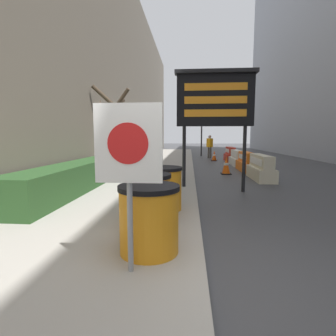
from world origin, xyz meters
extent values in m
plane|color=#3F3F42|center=(0.00, 0.00, 0.00)|extent=(120.00, 120.00, 0.00)
cube|color=#A39E93|center=(-1.95, 0.00, 0.06)|extent=(3.89, 56.00, 0.13)
cube|color=#706656|center=(-4.09, 9.80, 5.70)|extent=(0.40, 50.40, 11.40)
cube|color=#284C23|center=(-3.29, 4.11, 0.50)|extent=(0.90, 5.53, 0.75)
cylinder|color=#4C3D2D|center=(-3.39, 8.05, 1.47)|extent=(0.34, 0.34, 2.69)
cylinder|color=#4C3D2D|center=(-3.79, 8.73, 2.73)|extent=(1.41, 1.04, 1.20)
cylinder|color=#4C3D2D|center=(-3.03, 7.29, 2.73)|extent=(1.59, 0.95, 1.58)
cylinder|color=#4C3D2D|center=(-3.23, 8.53, 3.02)|extent=(1.08, 0.51, 1.23)
cylinder|color=#4C3D2D|center=(-3.80, 7.82, 2.60)|extent=(0.59, 0.96, 1.33)
cylinder|color=orange|center=(-0.70, 0.48, 0.53)|extent=(0.74, 0.74, 0.80)
cylinder|color=black|center=(-0.70, 0.48, 0.96)|extent=(0.77, 0.77, 0.06)
cylinder|color=orange|center=(-0.87, 1.47, 0.53)|extent=(0.74, 0.74, 0.80)
cylinder|color=black|center=(-0.87, 1.47, 0.96)|extent=(0.77, 0.77, 0.06)
cylinder|color=orange|center=(-0.72, 2.46, 0.53)|extent=(0.74, 0.74, 0.80)
cylinder|color=black|center=(-0.72, 2.46, 0.96)|extent=(0.77, 0.77, 0.06)
cylinder|color=gray|center=(-0.82, -0.01, 0.82)|extent=(0.06, 0.06, 1.39)
cube|color=white|center=(-0.82, -0.03, 1.52)|extent=(0.71, 0.04, 0.82)
cylinder|color=red|center=(-0.82, -0.06, 1.52)|extent=(0.42, 0.01, 0.42)
cylinder|color=black|center=(-0.35, 4.94, 0.94)|extent=(0.10, 0.10, 1.89)
cylinder|color=black|center=(1.37, 4.94, 0.94)|extent=(0.10, 0.10, 1.89)
cube|color=black|center=(0.51, 4.94, 2.60)|extent=(2.15, 0.24, 1.43)
cube|color=black|center=(0.51, 4.87, 3.37)|extent=(2.27, 0.34, 0.10)
cube|color=orange|center=(0.51, 4.81, 2.96)|extent=(1.72, 0.02, 0.20)
cube|color=orange|center=(0.51, 4.81, 2.60)|extent=(1.72, 0.02, 0.20)
cube|color=orange|center=(0.51, 4.81, 2.24)|extent=(1.72, 0.02, 0.20)
cube|color=beige|center=(2.46, 7.21, 0.23)|extent=(0.63, 2.06, 0.46)
cube|color=beige|center=(2.46, 7.21, 0.69)|extent=(0.38, 2.06, 0.46)
cube|color=white|center=(2.26, 7.21, 0.69)|extent=(0.02, 1.65, 0.23)
cube|color=orange|center=(2.46, 9.70, 0.22)|extent=(0.64, 2.07, 0.44)
cube|color=orange|center=(2.46, 9.70, 0.66)|extent=(0.38, 2.07, 0.44)
cube|color=white|center=(2.26, 9.70, 0.66)|extent=(0.02, 1.65, 0.22)
cube|color=silver|center=(2.46, 12.13, 0.21)|extent=(0.62, 2.19, 0.42)
cube|color=silver|center=(2.46, 12.13, 0.63)|extent=(0.37, 2.19, 0.42)
cube|color=white|center=(2.26, 12.13, 0.63)|extent=(0.02, 1.75, 0.21)
cube|color=red|center=(2.46, 14.61, 0.23)|extent=(0.64, 1.82, 0.46)
cube|color=red|center=(2.46, 14.61, 0.69)|extent=(0.38, 1.82, 0.46)
cube|color=white|center=(2.26, 14.61, 0.69)|extent=(0.02, 1.45, 0.23)
cube|color=black|center=(1.37, 8.56, 0.02)|extent=(0.43, 0.43, 0.04)
cone|color=#EA560F|center=(1.37, 8.56, 0.40)|extent=(0.34, 0.34, 0.72)
cylinder|color=white|center=(1.37, 8.56, 0.44)|extent=(0.20, 0.20, 0.10)
cube|color=black|center=(1.44, 14.80, 0.02)|extent=(0.38, 0.38, 0.04)
cone|color=#EA560F|center=(1.44, 14.80, 0.36)|extent=(0.30, 0.30, 0.64)
cylinder|color=white|center=(1.44, 14.80, 0.39)|extent=(0.17, 0.17, 0.09)
cylinder|color=#2D2D30|center=(0.79, 19.22, 1.82)|extent=(0.12, 0.12, 3.64)
cube|color=black|center=(0.79, 19.06, 3.22)|extent=(0.28, 0.28, 0.84)
sphere|color=#360605|center=(0.79, 18.91, 3.50)|extent=(0.15, 0.15, 0.15)
sphere|color=#392C06|center=(0.79, 18.91, 3.22)|extent=(0.15, 0.15, 0.15)
sphere|color=green|center=(0.79, 18.91, 2.94)|extent=(0.15, 0.15, 0.15)
cylinder|color=#514C42|center=(1.23, 17.04, 0.41)|extent=(0.14, 0.14, 0.82)
cylinder|color=#514C42|center=(1.38, 17.04, 0.41)|extent=(0.14, 0.14, 0.82)
cube|color=orange|center=(1.30, 17.04, 1.15)|extent=(0.46, 0.52, 0.65)
sphere|color=gray|center=(1.30, 17.04, 1.58)|extent=(0.23, 0.23, 0.23)
camera|label=1|loc=(-0.20, -2.68, 1.59)|focal=28.00mm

